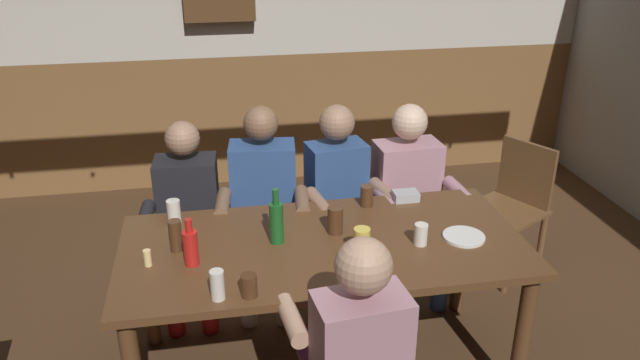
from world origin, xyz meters
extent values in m
cube|color=brown|center=(0.00, 2.74, 0.57)|extent=(5.57, 0.12, 1.13)
cube|color=brown|center=(0.00, 0.12, 0.76)|extent=(1.99, 0.94, 0.04)
cylinder|color=brown|center=(0.91, -0.27, 0.37)|extent=(0.08, 0.08, 0.74)
cylinder|color=brown|center=(-0.91, 0.51, 0.37)|extent=(0.08, 0.08, 0.74)
cylinder|color=brown|center=(0.91, 0.51, 0.37)|extent=(0.08, 0.08, 0.74)
cube|color=black|center=(-0.67, 0.89, 0.71)|extent=(0.37, 0.26, 0.50)
sphere|color=#9E755B|center=(-0.67, 0.89, 1.09)|extent=(0.20, 0.20, 0.20)
cylinder|color=#AD1919|center=(-0.58, 0.75, 0.48)|extent=(0.15, 0.39, 0.13)
cylinder|color=#AD1919|center=(-0.78, 0.76, 0.48)|extent=(0.15, 0.39, 0.13)
cylinder|color=#AD1919|center=(-0.59, 0.56, 0.21)|extent=(0.10, 0.10, 0.42)
cylinder|color=#AD1919|center=(-0.79, 0.57, 0.21)|extent=(0.10, 0.10, 0.42)
cylinder|color=#9E755B|center=(-0.48, 0.62, 0.73)|extent=(0.10, 0.28, 0.08)
cylinder|color=black|center=(-0.89, 0.64, 0.73)|extent=(0.10, 0.28, 0.08)
cube|color=#2D4C84|center=(-0.22, 0.89, 0.74)|extent=(0.41, 0.27, 0.56)
sphere|color=brown|center=(-0.22, 0.89, 1.15)|extent=(0.20, 0.20, 0.20)
cylinder|color=silver|center=(-0.13, 0.74, 0.48)|extent=(0.17, 0.40, 0.13)
cylinder|color=silver|center=(-0.34, 0.77, 0.48)|extent=(0.17, 0.40, 0.13)
cylinder|color=silver|center=(-0.15, 0.55, 0.21)|extent=(0.10, 0.10, 0.42)
cylinder|color=silver|center=(-0.36, 0.58, 0.21)|extent=(0.10, 0.10, 0.42)
cylinder|color=brown|center=(-0.03, 0.61, 0.77)|extent=(0.11, 0.29, 0.08)
cylinder|color=brown|center=(-0.47, 0.66, 0.77)|extent=(0.11, 0.29, 0.08)
cube|color=#2D4C84|center=(0.22, 0.89, 0.73)|extent=(0.38, 0.27, 0.53)
sphere|color=#9E755B|center=(0.22, 0.89, 1.13)|extent=(0.21, 0.21, 0.21)
cylinder|color=black|center=(0.34, 0.77, 0.48)|extent=(0.19, 0.40, 0.13)
cylinder|color=black|center=(0.15, 0.74, 0.48)|extent=(0.19, 0.40, 0.13)
cylinder|color=black|center=(0.37, 0.58, 0.21)|extent=(0.10, 0.10, 0.42)
cylinder|color=black|center=(0.18, 0.55, 0.21)|extent=(0.10, 0.10, 0.42)
cylinder|color=#9E755B|center=(0.46, 0.68, 0.75)|extent=(0.12, 0.29, 0.08)
cylinder|color=#9E755B|center=(0.06, 0.61, 0.75)|extent=(0.12, 0.29, 0.08)
cube|color=#B78493|center=(0.67, 0.89, 0.71)|extent=(0.41, 0.26, 0.51)
sphere|color=beige|center=(0.67, 0.89, 1.10)|extent=(0.22, 0.22, 0.22)
cylinder|color=#2D4C84|center=(0.79, 0.74, 0.48)|extent=(0.16, 0.44, 0.13)
cylinder|color=#2D4C84|center=(0.57, 0.73, 0.48)|extent=(0.16, 0.44, 0.13)
cylinder|color=#2D4C84|center=(0.80, 0.53, 0.21)|extent=(0.10, 0.10, 0.42)
cylinder|color=#2D4C84|center=(0.58, 0.51, 0.21)|extent=(0.10, 0.10, 0.42)
cylinder|color=#B78493|center=(0.91, 0.65, 0.74)|extent=(0.10, 0.28, 0.08)
cylinder|color=#B78493|center=(0.46, 0.62, 0.74)|extent=(0.10, 0.28, 0.08)
cube|color=#B78493|center=(0.00, -0.65, 0.72)|extent=(0.38, 0.26, 0.52)
sphere|color=tan|center=(0.00, -0.65, 1.11)|extent=(0.21, 0.21, 0.21)
cylinder|color=tan|center=(-0.23, -0.42, 0.74)|extent=(0.11, 0.29, 0.08)
cylinder|color=tan|center=(0.18, -0.38, 0.74)|extent=(0.11, 0.29, 0.08)
cube|color=brown|center=(1.35, 0.87, 0.45)|extent=(0.60, 0.60, 0.02)
cube|color=brown|center=(1.53, 0.97, 0.67)|extent=(0.22, 0.36, 0.42)
cylinder|color=brown|center=(1.28, 0.62, 0.22)|extent=(0.04, 0.04, 0.44)
cylinder|color=brown|center=(1.10, 0.95, 0.22)|extent=(0.04, 0.04, 0.44)
cylinder|color=brown|center=(1.61, 0.80, 0.22)|extent=(0.04, 0.04, 0.44)
cylinder|color=brown|center=(1.43, 1.13, 0.22)|extent=(0.04, 0.04, 0.44)
cylinder|color=#F9E08C|center=(-0.83, 0.06, 0.82)|extent=(0.04, 0.04, 0.08)
cube|color=#B2B7BC|center=(0.54, 0.51, 0.80)|extent=(0.14, 0.10, 0.05)
cylinder|color=white|center=(0.70, 0.04, 0.78)|extent=(0.21, 0.21, 0.01)
cylinder|color=#195923|center=(-0.22, 0.17, 0.88)|extent=(0.07, 0.07, 0.21)
cylinder|color=#195923|center=(-0.22, 0.17, 1.02)|extent=(0.03, 0.03, 0.08)
cylinder|color=red|center=(-0.63, 0.04, 0.86)|extent=(0.07, 0.07, 0.17)
cylinder|color=red|center=(-0.63, 0.04, 0.98)|extent=(0.03, 0.03, 0.06)
cylinder|color=#4C2D19|center=(-0.39, -0.26, 0.83)|extent=(0.07, 0.07, 0.10)
cylinder|color=#4C2D19|center=(-0.71, 0.18, 0.86)|extent=(0.06, 0.06, 0.16)
cylinder|color=white|center=(0.46, 0.02, 0.83)|extent=(0.07, 0.07, 0.11)
cylinder|color=#E5C64C|center=(0.15, -0.03, 0.85)|extent=(0.08, 0.08, 0.14)
cylinder|color=#4C2D19|center=(0.31, 0.48, 0.83)|extent=(0.07, 0.07, 0.12)
cylinder|color=white|center=(-0.52, -0.26, 0.84)|extent=(0.06, 0.06, 0.13)
cylinder|color=#4C2D19|center=(0.08, 0.21, 0.85)|extent=(0.08, 0.08, 0.14)
cylinder|color=white|center=(-0.73, 0.47, 0.84)|extent=(0.07, 0.07, 0.13)
camera|label=1|loc=(-0.49, -2.48, 2.30)|focal=34.75mm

